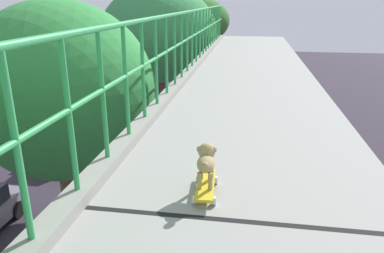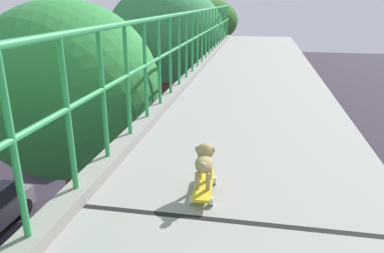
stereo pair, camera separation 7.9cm
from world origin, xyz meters
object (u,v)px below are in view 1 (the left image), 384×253
Objects in this scene: city_bus at (134,76)px; toy_skateboard at (206,185)px; car_green_sixth at (63,147)px; small_dog at (206,160)px; car_silver_fifth at (112,178)px.

toy_skateboard reaches higher than city_bus.
city_bus is at bearing 90.95° from car_green_sixth.
city_bus is 28.69m from small_dog.
toy_skateboard is at bearing -63.87° from car_silver_fifth.
toy_skateboard is at bearing -70.81° from city_bus.
car_silver_fifth is at bearing 116.18° from small_dog.
small_dog is (-0.00, 0.03, 0.22)m from toy_skateboard.
car_green_sixth is 7.46× the size of toy_skateboard.
car_silver_fifth is 0.43× the size of city_bus.
car_silver_fifth is 13.33m from toy_skateboard.
city_bus is at bearing 104.13° from car_silver_fifth.
city_bus is 29.59× the size of small_dog.
car_green_sixth is 0.39× the size of city_bus.
toy_skateboard is (9.30, -26.73, 4.66)m from city_bus.
city_bus is 28.68m from toy_skateboard.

